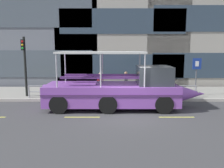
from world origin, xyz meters
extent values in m
plane|color=#3D3D3F|center=(0.00, 0.00, 0.00)|extent=(120.00, 120.00, 0.00)
cube|color=gray|center=(0.00, 5.60, 0.09)|extent=(32.00, 4.80, 0.18)
cube|color=#B2ADA3|center=(0.00, 3.11, 0.09)|extent=(32.00, 0.18, 0.18)
cube|color=#DBD64C|center=(-2.40, -0.49, 0.00)|extent=(1.80, 0.12, 0.01)
cube|color=#DBD64C|center=(2.40, -0.49, 0.00)|extent=(1.80, 0.12, 0.01)
cube|color=#4C5660|center=(-7.42, 8.37, 2.13)|extent=(9.70, 0.06, 2.34)
cube|color=#4C5660|center=(-7.42, 8.37, 6.39)|extent=(9.70, 0.06, 2.34)
cube|color=#2D3D4C|center=(0.02, 8.37, 1.91)|extent=(10.76, 0.06, 2.11)
cube|color=#2D3D4C|center=(0.02, 8.37, 5.74)|extent=(10.76, 0.06, 2.11)
cube|color=#2D3D4C|center=(8.20, 8.37, 1.99)|extent=(11.15, 0.06, 2.19)
cube|color=#2D3D4C|center=(8.20, 8.37, 5.96)|extent=(11.15, 0.06, 2.19)
cylinder|color=gray|center=(-0.86, 3.45, 0.98)|extent=(11.21, 0.07, 0.07)
cylinder|color=gray|center=(-0.86, 3.45, 0.58)|extent=(11.21, 0.06, 0.06)
cylinder|color=gray|center=(-6.47, 3.45, 0.58)|extent=(0.09, 0.09, 0.80)
cylinder|color=gray|center=(-4.60, 3.45, 0.58)|extent=(0.09, 0.09, 0.80)
cylinder|color=gray|center=(-2.73, 3.45, 0.58)|extent=(0.09, 0.09, 0.80)
cylinder|color=gray|center=(-0.86, 3.45, 0.58)|extent=(0.09, 0.09, 0.80)
cylinder|color=gray|center=(1.00, 3.45, 0.58)|extent=(0.09, 0.09, 0.80)
cylinder|color=gray|center=(2.87, 3.45, 0.58)|extent=(0.09, 0.09, 0.80)
cylinder|color=gray|center=(4.74, 3.45, 0.58)|extent=(0.09, 0.09, 0.80)
cylinder|color=black|center=(-6.81, 3.97, 2.21)|extent=(0.16, 0.16, 4.06)
cube|color=black|center=(-6.81, 3.77, 3.69)|extent=(0.24, 0.20, 0.72)
sphere|color=red|center=(-6.81, 3.66, 3.91)|extent=(0.14, 0.14, 0.14)
sphere|color=gold|center=(-6.81, 3.66, 3.69)|extent=(0.14, 0.14, 0.14)
sphere|color=green|center=(-6.81, 3.66, 3.47)|extent=(0.14, 0.14, 0.14)
cylinder|color=#4C4F54|center=(4.98, 4.20, 1.47)|extent=(0.08, 0.08, 2.59)
cube|color=navy|center=(4.98, 4.15, 2.42)|extent=(0.60, 0.04, 0.76)
cube|color=white|center=(4.98, 4.13, 2.42)|extent=(0.24, 0.01, 0.36)
cube|color=purple|center=(-0.91, 1.38, 0.85)|extent=(7.49, 2.62, 1.15)
cone|color=purple|center=(3.68, 1.38, 0.85)|extent=(1.69, 1.09, 1.09)
cylinder|color=purple|center=(-4.66, 1.38, 0.85)|extent=(0.37, 1.09, 1.09)
cube|color=#4D2A62|center=(-0.91, 0.05, 0.99)|extent=(7.49, 0.04, 0.12)
sphere|color=white|center=(4.10, 1.38, 0.90)|extent=(0.22, 0.22, 0.22)
cube|color=#33383D|center=(1.52, 1.38, 1.94)|extent=(1.87, 2.20, 1.04)
cube|color=silver|center=(-1.48, 1.38, 3.23)|extent=(4.87, 2.41, 0.10)
cylinder|color=#B2B2B7|center=(0.84, 2.53, 2.30)|extent=(0.07, 0.07, 1.76)
cylinder|color=#B2B2B7|center=(0.84, 0.23, 2.30)|extent=(0.07, 0.07, 1.76)
cylinder|color=#B2B2B7|center=(-1.48, 2.53, 2.30)|extent=(0.07, 0.07, 1.76)
cylinder|color=#B2B2B7|center=(-1.48, 0.23, 2.30)|extent=(0.07, 0.07, 1.76)
cylinder|color=#B2B2B7|center=(-3.79, 2.53, 2.30)|extent=(0.07, 0.07, 1.76)
cylinder|color=#B2B2B7|center=(-3.79, 0.23, 2.30)|extent=(0.07, 0.07, 1.76)
cube|color=#4D2A62|center=(-1.48, 2.01, 1.87)|extent=(4.48, 0.28, 0.12)
cube|color=#4D2A62|center=(-1.48, 0.75, 1.87)|extent=(4.48, 0.28, 0.12)
cylinder|color=black|center=(1.90, 2.59, 0.50)|extent=(1.00, 0.28, 1.00)
cylinder|color=black|center=(1.90, 0.18, 0.50)|extent=(1.00, 0.28, 1.00)
cylinder|color=black|center=(-1.10, 2.59, 0.50)|extent=(1.00, 0.28, 1.00)
cylinder|color=black|center=(-1.10, 0.18, 0.50)|extent=(1.00, 0.28, 1.00)
cylinder|color=black|center=(-3.72, 2.59, 0.50)|extent=(1.00, 0.28, 1.00)
cylinder|color=black|center=(-3.72, 0.18, 0.50)|extent=(1.00, 0.28, 1.00)
cylinder|color=#47423D|center=(2.58, 4.61, 0.62)|extent=(0.11, 0.11, 0.88)
cylinder|color=#47423D|center=(2.75, 4.55, 0.62)|extent=(0.11, 0.11, 0.88)
cube|color=maroon|center=(2.66, 4.58, 1.37)|extent=(0.37, 0.29, 0.62)
cylinder|color=maroon|center=(2.46, 4.65, 1.33)|extent=(0.08, 0.08, 0.56)
cylinder|color=maroon|center=(2.87, 4.50, 1.33)|extent=(0.08, 0.08, 0.56)
sphere|color=beige|center=(2.66, 4.58, 1.82)|extent=(0.24, 0.24, 0.24)
cylinder|color=black|center=(0.09, 4.72, 0.59)|extent=(0.10, 0.10, 0.82)
cylinder|color=black|center=(0.13, 4.56, 0.59)|extent=(0.10, 0.10, 0.82)
cube|color=#38383D|center=(0.11, 4.64, 1.29)|extent=(0.25, 0.34, 0.58)
cylinder|color=#38383D|center=(0.06, 4.84, 1.26)|extent=(0.07, 0.07, 0.52)
cylinder|color=#38383D|center=(0.16, 4.45, 1.26)|extent=(0.07, 0.07, 0.52)
sphere|color=#936B4C|center=(0.11, 4.64, 1.72)|extent=(0.23, 0.23, 0.23)
cylinder|color=#1E2338|center=(-1.64, 4.53, 0.58)|extent=(0.10, 0.10, 0.79)
cylinder|color=#1E2338|center=(-1.79, 4.49, 0.58)|extent=(0.10, 0.10, 0.79)
cube|color=maroon|center=(-1.72, 4.51, 1.25)|extent=(0.33, 0.24, 0.56)
cylinder|color=maroon|center=(-1.53, 4.55, 1.23)|extent=(0.07, 0.07, 0.51)
cylinder|color=maroon|center=(-1.91, 4.46, 1.23)|extent=(0.07, 0.07, 0.51)
sphere|color=tan|center=(-1.72, 4.51, 1.67)|extent=(0.22, 0.22, 0.22)
camera|label=1|loc=(-0.88, -11.96, 3.45)|focal=37.46mm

